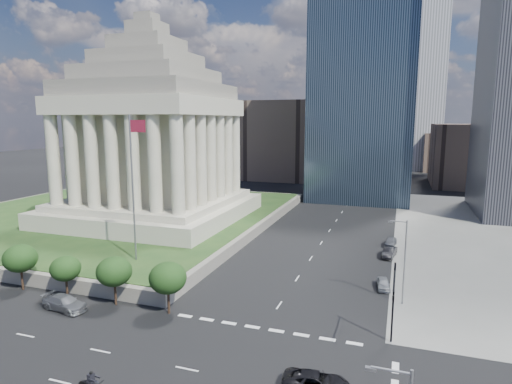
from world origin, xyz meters
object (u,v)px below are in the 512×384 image
at_px(flagpole, 133,180).
at_px(motorcycle_trail, 91,382).
at_px(parked_sedan_near, 383,284).
at_px(suv_grey, 65,303).
at_px(traffic_signal_ne, 393,298).
at_px(parked_sedan_mid, 389,252).
at_px(parked_sedan_far, 391,242).
at_px(war_memorial, 151,119).
at_px(pickup_truck, 316,382).
at_px(street_lamp_north, 403,257).

xyz_separation_m(flagpole, motorcycle_trail, (12.28, -24.37, -12.16)).
bearing_deg(parked_sedan_near, suv_grey, -159.10).
bearing_deg(traffic_signal_ne, parked_sedan_mid, 91.98).
xyz_separation_m(parked_sedan_mid, motorcycle_trail, (-21.05, -43.03, 0.18)).
xyz_separation_m(parked_sedan_mid, parked_sedan_far, (0.00, 6.40, -0.04)).
xyz_separation_m(suv_grey, parked_sedan_near, (33.76, 18.01, -0.16)).
bearing_deg(parked_sedan_far, suv_grey, -125.79).
relative_size(war_memorial, pickup_truck, 7.29).
relative_size(pickup_truck, parked_sedan_near, 1.38).
distance_m(street_lamp_north, pickup_truck, 20.95).
relative_size(traffic_signal_ne, parked_sedan_mid, 1.70).
distance_m(traffic_signal_ne, parked_sedan_mid, 29.33).
relative_size(flagpole, parked_sedan_near, 5.16).
bearing_deg(parked_sedan_near, pickup_truck, -107.04).
bearing_deg(street_lamp_north, pickup_truck, -107.79).
bearing_deg(suv_grey, war_memorial, 25.14).
bearing_deg(motorcycle_trail, street_lamp_north, 54.65).
height_order(flagpole, suv_grey, flagpole).
relative_size(street_lamp_north, parked_sedan_near, 2.58).
distance_m(traffic_signal_ne, parked_sedan_far, 35.67).
relative_size(suv_grey, parked_sedan_near, 1.45).
bearing_deg(motorcycle_trail, pickup_truck, 26.45).
distance_m(traffic_signal_ne, street_lamp_north, 11.34).
relative_size(war_memorial, parked_sedan_near, 10.06).
bearing_deg(flagpole, parked_sedan_far, 36.95).
bearing_deg(pickup_truck, parked_sedan_far, -10.36).
bearing_deg(street_lamp_north, traffic_signal_ne, -94.19).
bearing_deg(flagpole, traffic_signal_ne, -16.71).
bearing_deg(flagpole, suv_grey, -93.35).
bearing_deg(parked_sedan_near, traffic_signal_ne, -92.23).
height_order(parked_sedan_near, parked_sedan_mid, parked_sedan_mid).
height_order(traffic_signal_ne, street_lamp_north, street_lamp_north).
relative_size(parked_sedan_near, parked_sedan_mid, 0.82).
distance_m(flagpole, street_lamp_north, 35.95).
bearing_deg(parked_sedan_mid, suv_grey, -128.02).
height_order(pickup_truck, motorcycle_trail, motorcycle_trail).
height_order(war_memorial, traffic_signal_ne, war_memorial).
height_order(war_memorial, parked_sedan_mid, war_memorial).
relative_size(flagpole, pickup_truck, 3.74).
bearing_deg(traffic_signal_ne, motorcycle_trail, -147.47).
height_order(flagpole, street_lamp_north, flagpole).
relative_size(suv_grey, parked_sedan_far, 1.31).
xyz_separation_m(war_memorial, pickup_truck, (41.11, -42.39, -20.66)).
height_order(traffic_signal_ne, motorcycle_trail, traffic_signal_ne).
distance_m(suv_grey, motorcycle_trail, 17.30).
distance_m(suv_grey, parked_sedan_far, 51.10).
distance_m(parked_sedan_near, parked_sedan_mid, 13.66).
bearing_deg(parked_sedan_mid, war_memorial, -177.60).
height_order(war_memorial, pickup_truck, war_memorial).
bearing_deg(parked_sedan_near, motorcycle_trail, -132.38).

